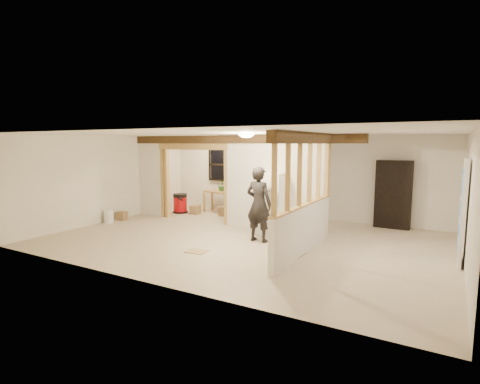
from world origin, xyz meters
The scene contains 30 objects.
floor centered at (0.00, 0.00, -0.01)m, with size 9.00×6.50×0.01m, color #C0AC8F.
ceiling centered at (0.00, 0.00, 2.50)m, with size 9.00×6.50×0.01m, color white.
wall_back centered at (0.00, 3.25, 1.25)m, with size 9.00×0.01×2.50m, color silver.
wall_front centered at (0.00, -3.25, 1.25)m, with size 9.00×0.01×2.50m, color silver.
wall_left centered at (-4.50, 0.00, 1.25)m, with size 0.01×6.50×2.50m, color silver.
wall_right centered at (4.50, 0.00, 1.25)m, with size 0.01×6.50×2.50m, color silver.
partition_left_stub centered at (-4.05, 1.20, 1.25)m, with size 0.90×0.12×2.50m, color silver.
partition_center centered at (0.20, 1.20, 1.25)m, with size 2.80×0.12×2.50m, color silver.
doorway_frame centered at (-2.40, 1.20, 1.10)m, with size 2.46×0.14×2.20m, color #B28C4B.
header_beam_back centered at (-1.00, 1.20, 2.38)m, with size 7.00×0.18×0.22m, color #4A3319.
header_beam_right centered at (1.60, -0.40, 2.38)m, with size 0.18×3.30×0.22m, color #4A3319.
pony_wall centered at (1.60, -0.40, 0.50)m, with size 0.12×3.20×1.00m, color silver.
stud_partition centered at (1.60, -0.40, 1.66)m, with size 0.14×3.20×1.32m, color #B28C4B.
window_back centered at (-2.60, 3.17, 1.55)m, with size 1.12×0.10×1.10m, color black.
french_door centered at (4.42, 0.40, 1.00)m, with size 0.12×0.86×2.00m, color white.
ceiling_dome_main centered at (0.30, -0.50, 2.48)m, with size 0.36×0.36×0.16m, color #FFEABF.
ceiling_dome_util centered at (-2.50, 2.30, 2.48)m, with size 0.32×0.32×0.14m, color #FFEABF.
hanging_bulb centered at (-2.00, 1.60, 2.18)m, with size 0.07×0.07×0.07m, color #FFD88C.
refrigerator centered at (0.31, 0.83, 0.77)m, with size 0.64×0.62×1.55m, color silver.
woman centered at (0.36, 0.00, 0.88)m, with size 0.64×0.42×1.75m, color black.
work_table centered at (-2.39, 2.70, 0.35)m, with size 1.13×0.56×0.71m, color #B28C4B.
potted_plant centered at (-2.39, 2.74, 0.88)m, with size 0.31×0.27×0.34m, color #39672B.
shop_vac centered at (-3.51, 1.95, 0.32)m, with size 0.50×0.50×0.65m, color #A0080C.
bookshelf centered at (2.87, 3.03, 0.91)m, with size 0.91×0.30×1.83m, color black.
bucket centered at (-4.33, -0.29, 0.17)m, with size 0.28×0.28×0.35m, color silver.
box_util_a centered at (-1.97, 2.26, 0.15)m, with size 0.34×0.30×0.30m, color olive.
box_util_b centered at (-2.97, 2.05, 0.14)m, with size 0.30×0.30×0.28m, color olive.
box_front centered at (-4.32, 0.19, 0.12)m, with size 0.30×0.24×0.24m, color olive.
floor_panel_near centered at (1.38, -0.62, 0.01)m, with size 0.58×0.58×0.02m, color tan.
floor_panel_far centered at (-0.39, -1.41, 0.01)m, with size 0.43×0.35×0.01m, color tan.
Camera 1 is at (4.19, -7.64, 2.27)m, focal length 28.00 mm.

